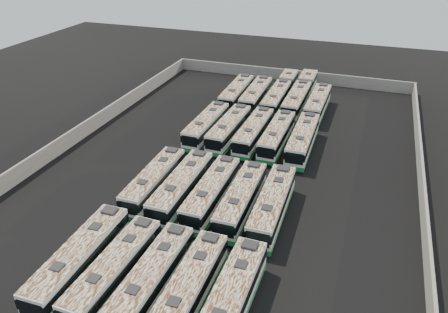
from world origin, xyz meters
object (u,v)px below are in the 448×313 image
Objects in this scene: bus_midfront_left at (182,187)px; bus_midback_far_right at (303,140)px; bus_midback_center at (254,132)px; bus_back_far_left at (237,94)px; bus_midfront_far_right at (272,205)px; bus_back_center at (281,93)px; bus_midfront_right at (241,199)px; bus_front_center at (151,280)px; bus_front_right at (188,291)px; bus_midback_far_left at (206,126)px; bus_front_far_left at (80,259)px; bus_midfront_center at (211,193)px; bus_midback_right at (277,136)px; bus_back_far_right at (318,104)px; bus_back_right at (300,94)px; bus_front_far_right at (230,302)px; bus_front_left at (115,270)px; bus_back_left at (256,96)px; bus_midfront_far_left at (154,181)px; bus_midback_left at (229,129)px.

bus_midfront_left is 18.96m from bus_midback_far_right.
bus_back_far_left reaches higher than bus_midback_center.
bus_back_center is (-6.70, 32.66, -0.06)m from bus_midfront_far_right.
bus_midfront_left is 6.74m from bus_midfront_right.
bus_front_right reaches higher than bus_front_center.
bus_midfront_left is 1.03× the size of bus_midback_far_left.
bus_midback_far_left is at bearing 88.51° from bus_front_far_left.
bus_back_far_left is (-6.78, 29.40, 0.05)m from bus_midfront_center.
bus_front_far_left is at bearing -108.72° from bus_midback_right.
bus_front_far_left is 1.05× the size of bus_midback_right.
bus_back_far_left reaches higher than bus_back_center.
bus_midback_far_left is at bearing 179.31° from bus_midback_far_right.
bus_back_far_right is (13.50, 13.59, 0.00)m from bus_midback_far_left.
bus_back_right reaches higher than bus_back_center.
bus_front_far_right is 30.43m from bus_midback_center.
bus_front_right reaches higher than bus_front_left.
bus_midback_far_left is 14.06m from bus_back_left.
bus_midfront_far_right is at bearing 90.45° from bus_front_far_right.
bus_front_center reaches higher than bus_midback_right.
bus_back_far_right reaches higher than bus_midback_right.
bus_front_left is 0.99× the size of bus_back_far_right.
bus_front_far_right is at bearing -53.39° from bus_midfront_left.
bus_back_far_left is at bearing 88.67° from bus_midfront_far_left.
bus_midback_far_left is 13.60m from bus_back_far_left.
bus_midfront_center is 29.66m from bus_back_left.
bus_front_far_left is 13.78m from bus_midfront_left.
bus_midback_far_left is 0.65× the size of bus_back_center.
bus_back_left is at bearing 89.81° from bus_midfront_left.
bus_midback_center is 0.65× the size of bus_back_center.
bus_midfront_far_right is (10.08, -0.02, -0.02)m from bus_midfront_left.
bus_front_center is 46.50m from bus_back_right.
bus_midback_far_right is at bearing 90.02° from bus_front_far_right.
bus_front_left is at bearing -90.38° from bus_midfront_left.
bus_midback_far_left is at bearing -105.08° from bus_back_left.
bus_midfront_center reaches higher than bus_midfront_right.
bus_front_far_right is at bearing -76.50° from bus_midback_center.
bus_midback_left is at bearing 102.36° from bus_midfront_center.
bus_midfront_far_left is (0.04, 13.51, -0.08)m from bus_front_far_left.
bus_back_far_right reaches higher than bus_front_right.
bus_midfront_left reaches higher than bus_midfront_far_left.
bus_front_center is 43.56m from bus_back_far_left.
bus_back_right is (6.70, 46.38, 0.06)m from bus_front_left.
bus_midfront_far_left is 20.88m from bus_midback_far_right.
bus_front_far_left is 13.51m from bus_midfront_far_left.
bus_midfront_right is at bearing -65.59° from bus_midback_left.
bus_front_far_right is 45.16m from bus_back_far_left.
bus_midback_far_right is (10.21, 15.98, -0.02)m from bus_midfront_left.
bus_midback_left is 17.00m from bus_back_center.
bus_front_far_right is 1.02× the size of bus_midback_center.
bus_midfront_far_right is (-0.08, 13.50, 0.00)m from bus_front_far_right.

